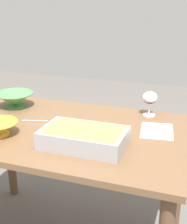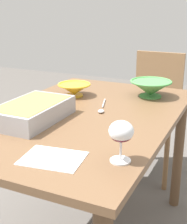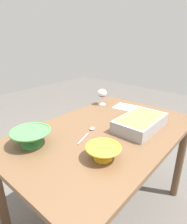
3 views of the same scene
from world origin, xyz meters
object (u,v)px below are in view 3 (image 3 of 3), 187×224
mixing_bowl (103,152)px  napkin (127,107)px  dining_table (104,145)px  serving_spoon (89,132)px  small_bowl (31,137)px  casserole_dish (140,122)px  wine_glass (102,94)px

mixing_bowl → napkin: mixing_bowl is taller
dining_table → serving_spoon: serving_spoon is taller
mixing_bowl → serving_spoon: (-0.17, -0.25, -0.03)m
mixing_bowl → small_bowl: size_ratio=0.81×
serving_spoon → napkin: bearing=-173.5°
casserole_dish → small_bowl: size_ratio=1.66×
casserole_dish → small_bowl: (0.61, -0.38, 0.01)m
casserole_dish → napkin: bearing=-135.7°
dining_table → napkin: bearing=-165.8°
wine_glass → casserole_dish: bearing=66.9°
dining_table → mixing_bowl: 0.35m
wine_glass → serving_spoon: (0.49, 0.28, -0.09)m
napkin → small_bowl: bearing=-5.6°
wine_glass → casserole_dish: 0.55m
mixing_bowl → wine_glass: bearing=-141.2°
dining_table → serving_spoon: 0.16m
small_bowl → serving_spoon: 0.37m
dining_table → napkin: (-0.48, -0.12, 0.11)m
mixing_bowl → napkin: size_ratio=0.90×
casserole_dish → mixing_bowl: casserole_dish is taller
wine_glass → serving_spoon: wine_glass is taller
small_bowl → casserole_dish: bearing=148.3°
wine_glass → mixing_bowl: size_ratio=0.78×
mixing_bowl → small_bowl: 0.43m
casserole_dish → serving_spoon: bearing=-38.9°
serving_spoon → napkin: serving_spoon is taller
dining_table → mixing_bowl: (0.26, 0.19, 0.15)m
dining_table → casserole_dish: size_ratio=3.44×
dining_table → casserole_dish: bearing=138.6°
dining_table → casserole_dish: 0.29m
casserole_dish → mixing_bowl: size_ratio=2.06×
napkin → mixing_bowl: bearing=22.9°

